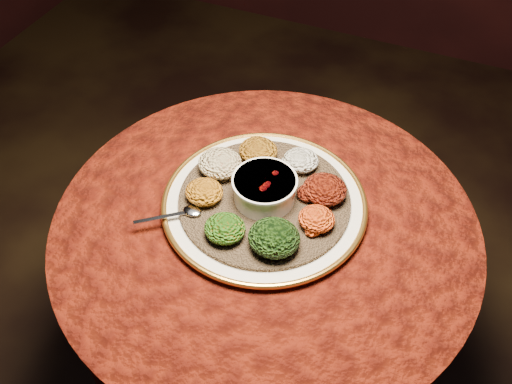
% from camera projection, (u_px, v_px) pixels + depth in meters
% --- Properties ---
extents(table, '(0.96, 0.96, 0.73)m').
position_uv_depth(table, '(264.00, 267.00, 1.41)').
color(table, black).
rests_on(table, ground).
extents(platter, '(0.58, 0.58, 0.02)m').
position_uv_depth(platter, '(264.00, 203.00, 1.30)').
color(platter, silver).
rests_on(platter, table).
extents(injera, '(0.44, 0.44, 0.01)m').
position_uv_depth(injera, '(264.00, 200.00, 1.29)').
color(injera, brown).
rests_on(injera, platter).
extents(stew_bowl, '(0.15, 0.15, 0.06)m').
position_uv_depth(stew_bowl, '(265.00, 188.00, 1.26)').
color(stew_bowl, silver).
rests_on(stew_bowl, injera).
extents(spoon, '(0.13, 0.10, 0.01)m').
position_uv_depth(spoon, '(187.00, 212.00, 1.25)').
color(spoon, silver).
rests_on(spoon, injera).
extents(portion_ayib, '(0.08, 0.08, 0.04)m').
position_uv_depth(portion_ayib, '(301.00, 160.00, 1.34)').
color(portion_ayib, silver).
rests_on(portion_ayib, injera).
extents(portion_kitfo, '(0.10, 0.09, 0.05)m').
position_uv_depth(portion_kitfo, '(325.00, 189.00, 1.27)').
color(portion_kitfo, black).
rests_on(portion_kitfo, injera).
extents(portion_tikil, '(0.08, 0.08, 0.04)m').
position_uv_depth(portion_tikil, '(317.00, 219.00, 1.22)').
color(portion_tikil, '#A15D0D').
rests_on(portion_tikil, injera).
extents(portion_gomen, '(0.11, 0.10, 0.05)m').
position_uv_depth(portion_gomen, '(274.00, 238.00, 1.18)').
color(portion_gomen, black).
rests_on(portion_gomen, injera).
extents(portion_mixveg, '(0.09, 0.08, 0.04)m').
position_uv_depth(portion_mixveg, '(225.00, 228.00, 1.20)').
color(portion_mixveg, '#923F09').
rests_on(portion_mixveg, injera).
extents(portion_kik, '(0.09, 0.08, 0.04)m').
position_uv_depth(portion_kik, '(204.00, 192.00, 1.27)').
color(portion_kik, '#B0640F').
rests_on(portion_kik, injera).
extents(portion_timatim, '(0.10, 0.10, 0.05)m').
position_uv_depth(portion_timatim, '(220.00, 163.00, 1.33)').
color(portion_timatim, maroon).
rests_on(portion_timatim, injera).
extents(portion_shiro, '(0.09, 0.09, 0.04)m').
position_uv_depth(portion_shiro, '(258.00, 151.00, 1.36)').
color(portion_shiro, '#865510').
rests_on(portion_shiro, injera).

